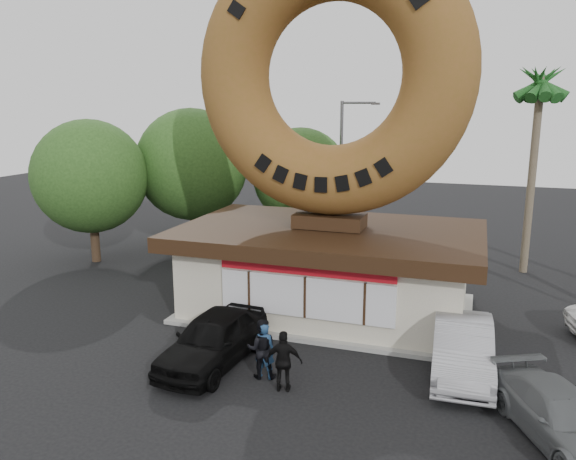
{
  "coord_description": "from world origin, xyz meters",
  "views": [
    {
      "loc": [
        5.15,
        -13.97,
        7.79
      ],
      "look_at": [
        -0.97,
        4.0,
        3.55
      ],
      "focal_mm": 35.0,
      "sensor_mm": 36.0,
      "label": 1
    }
  ],
  "objects_px": {
    "car_silver": "(463,348)",
    "donut_shop": "(329,267)",
    "giant_donut": "(332,75)",
    "person_left": "(264,351)",
    "car_grey": "(561,416)",
    "person_right": "(284,361)",
    "car_black": "(213,339)",
    "person_center": "(262,348)",
    "street_lamp": "(343,167)"
  },
  "relations": [
    {
      "from": "giant_donut",
      "to": "person_left",
      "type": "relative_size",
      "value": 5.91
    },
    {
      "from": "giant_donut",
      "to": "person_center",
      "type": "relative_size",
      "value": 5.64
    },
    {
      "from": "person_left",
      "to": "person_center",
      "type": "relative_size",
      "value": 0.95
    },
    {
      "from": "car_black",
      "to": "car_grey",
      "type": "bearing_deg",
      "value": -2.34
    },
    {
      "from": "person_right",
      "to": "person_center",
      "type": "bearing_deg",
      "value": -43.97
    },
    {
      "from": "person_center",
      "to": "car_grey",
      "type": "xyz_separation_m",
      "value": [
        7.84,
        -0.69,
        -0.27
      ]
    },
    {
      "from": "person_right",
      "to": "car_silver",
      "type": "xyz_separation_m",
      "value": [
        4.64,
        2.73,
        -0.09
      ]
    },
    {
      "from": "person_center",
      "to": "car_silver",
      "type": "distance_m",
      "value": 5.93
    },
    {
      "from": "person_center",
      "to": "car_silver",
      "type": "bearing_deg",
      "value": -177.98
    },
    {
      "from": "giant_donut",
      "to": "car_black",
      "type": "distance_m",
      "value": 10.0
    },
    {
      "from": "donut_shop",
      "to": "car_grey",
      "type": "bearing_deg",
      "value": -41.67
    },
    {
      "from": "street_lamp",
      "to": "person_right",
      "type": "height_order",
      "value": "street_lamp"
    },
    {
      "from": "person_right",
      "to": "giant_donut",
      "type": "bearing_deg",
      "value": -98.2
    },
    {
      "from": "person_center",
      "to": "street_lamp",
      "type": "bearing_deg",
      "value": -104.52
    },
    {
      "from": "person_center",
      "to": "car_grey",
      "type": "height_order",
      "value": "person_center"
    },
    {
      "from": "street_lamp",
      "to": "person_left",
      "type": "xyz_separation_m",
      "value": [
        1.51,
        -15.94,
        -3.63
      ]
    },
    {
      "from": "donut_shop",
      "to": "person_left",
      "type": "relative_size",
      "value": 6.59
    },
    {
      "from": "person_left",
      "to": "person_right",
      "type": "bearing_deg",
      "value": 146.44
    },
    {
      "from": "donut_shop",
      "to": "car_black",
      "type": "height_order",
      "value": "donut_shop"
    },
    {
      "from": "car_black",
      "to": "street_lamp",
      "type": "bearing_deg",
      "value": 92.67
    },
    {
      "from": "car_silver",
      "to": "donut_shop",
      "type": "bearing_deg",
      "value": 141.03
    },
    {
      "from": "person_left",
      "to": "car_grey",
      "type": "bearing_deg",
      "value": 175.34
    },
    {
      "from": "car_black",
      "to": "person_left",
      "type": "bearing_deg",
      "value": -7.73
    },
    {
      "from": "street_lamp",
      "to": "person_left",
      "type": "distance_m",
      "value": 16.42
    },
    {
      "from": "giant_donut",
      "to": "street_lamp",
      "type": "bearing_deg",
      "value": 100.51
    },
    {
      "from": "donut_shop",
      "to": "person_left",
      "type": "bearing_deg",
      "value": -93.32
    },
    {
      "from": "donut_shop",
      "to": "giant_donut",
      "type": "distance_m",
      "value": 7.06
    },
    {
      "from": "street_lamp",
      "to": "car_silver",
      "type": "height_order",
      "value": "street_lamp"
    },
    {
      "from": "person_center",
      "to": "giant_donut",
      "type": "bearing_deg",
      "value": -113.88
    },
    {
      "from": "donut_shop",
      "to": "giant_donut",
      "type": "bearing_deg",
      "value": 90.0
    },
    {
      "from": "donut_shop",
      "to": "person_center",
      "type": "relative_size",
      "value": 6.29
    },
    {
      "from": "giant_donut",
      "to": "street_lamp",
      "type": "height_order",
      "value": "giant_donut"
    },
    {
      "from": "person_center",
      "to": "car_silver",
      "type": "relative_size",
      "value": 0.37
    },
    {
      "from": "person_left",
      "to": "car_silver",
      "type": "bearing_deg",
      "value": -157.58
    },
    {
      "from": "car_silver",
      "to": "car_grey",
      "type": "xyz_separation_m",
      "value": [
        2.33,
        -2.87,
        -0.17
      ]
    },
    {
      "from": "donut_shop",
      "to": "person_right",
      "type": "distance_m",
      "value": 6.52
    },
    {
      "from": "street_lamp",
      "to": "car_grey",
      "type": "relative_size",
      "value": 1.87
    },
    {
      "from": "donut_shop",
      "to": "car_silver",
      "type": "height_order",
      "value": "donut_shop"
    },
    {
      "from": "car_silver",
      "to": "car_grey",
      "type": "relative_size",
      "value": 1.12
    },
    {
      "from": "giant_donut",
      "to": "car_grey",
      "type": "relative_size",
      "value": 2.35
    },
    {
      "from": "person_left",
      "to": "car_grey",
      "type": "xyz_separation_m",
      "value": [
        7.74,
        -0.66,
        -0.23
      ]
    },
    {
      "from": "person_left",
      "to": "person_center",
      "type": "bearing_deg",
      "value": -14.92
    },
    {
      "from": "car_black",
      "to": "donut_shop",
      "type": "bearing_deg",
      "value": 72.53
    },
    {
      "from": "street_lamp",
      "to": "donut_shop",
      "type": "bearing_deg",
      "value": -79.5
    },
    {
      "from": "person_right",
      "to": "car_black",
      "type": "height_order",
      "value": "person_right"
    },
    {
      "from": "person_left",
      "to": "giant_donut",
      "type": "bearing_deg",
      "value": -93.11
    },
    {
      "from": "person_left",
      "to": "car_black",
      "type": "xyz_separation_m",
      "value": [
        -1.82,
        0.37,
        -0.05
      ]
    },
    {
      "from": "person_right",
      "to": "car_silver",
      "type": "height_order",
      "value": "person_right"
    },
    {
      "from": "street_lamp",
      "to": "person_center",
      "type": "relative_size",
      "value": 4.49
    },
    {
      "from": "donut_shop",
      "to": "car_silver",
      "type": "xyz_separation_m",
      "value": [
        5.07,
        -3.71,
        -0.98
      ]
    }
  ]
}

